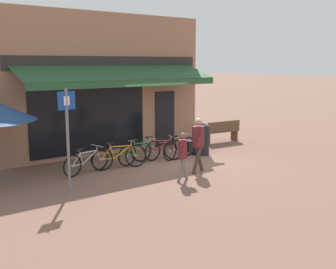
% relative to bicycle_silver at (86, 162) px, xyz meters
% --- Properties ---
extents(ground_plane, '(160.00, 160.00, 0.00)m').
position_rel_bicycle_silver_xyz_m(ground_plane, '(2.95, -0.70, -0.35)').
color(ground_plane, brown).
extents(shop_front, '(7.71, 4.44, 4.86)m').
position_rel_bicycle_silver_xyz_m(shop_front, '(1.99, 3.42, 2.08)').
color(shop_front, '#9E7056').
rests_on(shop_front, ground_plane).
extents(bike_rack_rail, '(4.04, 0.04, 0.57)m').
position_rel_bicycle_silver_xyz_m(bike_rack_rail, '(1.80, 0.19, 0.13)').
color(bike_rack_rail, '#47494F').
rests_on(bike_rack_rail, ground_plane).
extents(bicycle_silver, '(1.64, 0.56, 0.79)m').
position_rel_bicycle_silver_xyz_m(bicycle_silver, '(0.00, 0.00, 0.00)').
color(bicycle_silver, black).
rests_on(bicycle_silver, ground_plane).
extents(bicycle_orange, '(1.77, 0.52, 0.86)m').
position_rel_bicycle_silver_xyz_m(bicycle_orange, '(1.05, -0.06, 0.02)').
color(bicycle_orange, black).
rests_on(bicycle_orange, ground_plane).
extents(bicycle_green, '(1.72, 0.52, 0.82)m').
position_rel_bicycle_silver_xyz_m(bicycle_green, '(1.91, 0.07, 0.02)').
color(bicycle_green, black).
rests_on(bicycle_green, ground_plane).
extents(bicycle_red, '(1.66, 0.81, 0.82)m').
position_rel_bicycle_silver_xyz_m(bicycle_red, '(2.59, 0.06, 0.02)').
color(bicycle_red, black).
rests_on(bicycle_red, ground_plane).
extents(bicycle_black, '(1.66, 0.58, 0.80)m').
position_rel_bicycle_silver_xyz_m(bicycle_black, '(3.40, -0.08, 0.01)').
color(bicycle_black, black).
rests_on(bicycle_black, ground_plane).
extents(pedestrian_adult, '(0.58, 0.50, 1.61)m').
position_rel_bicycle_silver_xyz_m(pedestrian_adult, '(2.67, -1.84, 0.62)').
color(pedestrian_adult, '#47382D').
rests_on(pedestrian_adult, ground_plane).
extents(pedestrian_child, '(0.50, 0.36, 1.34)m').
position_rel_bicycle_silver_xyz_m(pedestrian_child, '(1.75, -2.29, 0.49)').
color(pedestrian_child, slate).
rests_on(pedestrian_child, ground_plane).
extents(litter_bin, '(0.61, 0.61, 1.14)m').
position_rel_bicycle_silver_xyz_m(litter_bin, '(4.34, -0.09, 0.22)').
color(litter_bin, black).
rests_on(litter_bin, ground_plane).
extents(parking_sign, '(0.44, 0.07, 2.56)m').
position_rel_bicycle_silver_xyz_m(parking_sign, '(-1.13, -1.33, 1.21)').
color(parking_sign, slate).
rests_on(parking_sign, ground_plane).
extents(park_bench, '(1.63, 0.57, 0.87)m').
position_rel_bicycle_silver_xyz_m(park_bench, '(6.55, 1.09, 0.11)').
color(park_bench, brown).
rests_on(park_bench, ground_plane).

